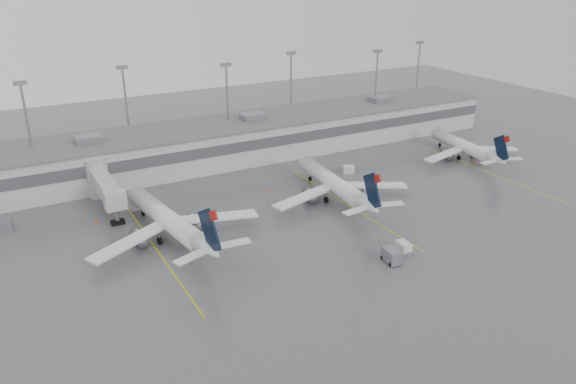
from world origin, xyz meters
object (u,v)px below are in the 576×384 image
jet_mid_right (335,184)px  baggage_tug (403,249)px  jet_mid_left (170,221)px  jet_far_right (466,147)px

jet_mid_right → baggage_tug: (-2.40, -22.14, -2.32)m
jet_mid_left → jet_far_right: 69.51m
jet_mid_right → baggage_tug: size_ratio=10.03×
jet_mid_left → baggage_tug: (28.85, -21.30, -2.48)m
jet_mid_left → baggage_tug: size_ratio=10.50×
jet_far_right → jet_mid_right: bearing=-163.3°
jet_mid_right → jet_far_right: 38.38m
jet_mid_left → jet_far_right: size_ratio=1.18×
jet_far_right → jet_mid_left: bearing=-166.4°
baggage_tug → jet_far_right: bearing=40.9°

